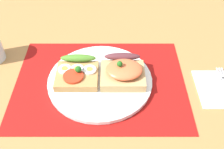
% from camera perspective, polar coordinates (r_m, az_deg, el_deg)
% --- Properties ---
extents(ground_plane, '(1.20, 0.90, 0.03)m').
position_cam_1_polar(ground_plane, '(0.67, -2.55, -2.69)').
color(ground_plane, '#A3713E').
extents(placemat, '(0.42, 0.31, 0.00)m').
position_cam_1_polar(placemat, '(0.66, -2.60, -1.67)').
color(placemat, '#9B110F').
rests_on(placemat, ground_plane).
extents(plate, '(0.26, 0.26, 0.01)m').
position_cam_1_polar(plate, '(0.66, -2.62, -1.26)').
color(plate, white).
rests_on(plate, placemat).
extents(sandwich_egg_tomato, '(0.10, 0.11, 0.04)m').
position_cam_1_polar(sandwich_egg_tomato, '(0.65, -7.62, 0.23)').
color(sandwich_egg_tomato, '#AF8048').
rests_on(sandwich_egg_tomato, plate).
extents(sandwich_salmon, '(0.11, 0.11, 0.06)m').
position_cam_1_polar(sandwich_salmon, '(0.64, 2.42, 0.53)').
color(sandwich_salmon, tan).
rests_on(sandwich_salmon, plate).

